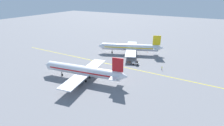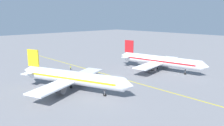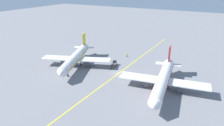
{
  "view_description": "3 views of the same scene",
  "coord_description": "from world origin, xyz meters",
  "views": [
    {
      "loc": [
        -65.59,
        -33.67,
        31.02
      ],
      "look_at": [
        -3.98,
        1.04,
        2.63
      ],
      "focal_mm": 28.0,
      "sensor_mm": 36.0,
      "label": 1
    },
    {
      "loc": [
        49.99,
        51.25,
        19.98
      ],
      "look_at": [
        -2.82,
        -4.18,
        3.73
      ],
      "focal_mm": 35.0,
      "sensor_mm": 36.0,
      "label": 2
    },
    {
      "loc": [
        -34.93,
        67.03,
        32.54
      ],
      "look_at": [
        4.38,
        -2.76,
        2.44
      ],
      "focal_mm": 35.0,
      "sensor_mm": 36.0,
      "label": 3
    }
  ],
  "objects": [
    {
      "name": "ground_plane",
      "position": [
        0.0,
        0.0,
        0.0
      ],
      "size": [
        400.0,
        400.0,
        0.0
      ],
      "primitive_type": "plane",
      "color": "slate"
    },
    {
      "name": "apron_yellow_centreline",
      "position": [
        0.0,
        0.0,
        0.0
      ],
      "size": [
        0.41,
        120.0,
        0.01
      ],
      "primitive_type": "cube",
      "rotation": [
        0.0,
        0.0,
        -0.0
      ],
      "color": "yellow",
      "rests_on": "ground"
    },
    {
      "name": "airplane_at_gate",
      "position": [
        -18.49,
        5.2,
        3.71
      ],
      "size": [
        28.47,
        35.47,
        10.6
      ],
      "color": "white",
      "rests_on": "ground"
    },
    {
      "name": "airplane_adjacent_stand",
      "position": [
        18.41,
        2.2,
        3.71
      ],
      "size": [
        27.99,
        34.18,
        10.6
      ],
      "color": "silver",
      "rests_on": "ground"
    },
    {
      "name": "baggage_tug_white",
      "position": [
        5.32,
        -6.47,
        0.9
      ],
      "size": [
        2.23,
        3.23,
        2.11
      ],
      "color": "white",
      "rests_on": "ground"
    },
    {
      "name": "baggage_cart_trailing",
      "position": [
        4.69,
        -3.23,
        0.76
      ],
      "size": [
        1.87,
        2.82,
        1.24
      ],
      "color": "gray",
      "rests_on": "ground"
    },
    {
      "name": "ground_crew_worker",
      "position": [
        5.41,
        -18.52,
        0.91
      ],
      "size": [
        0.53,
        0.35,
        1.68
      ],
      "color": "#23232D",
      "rests_on": "ground"
    },
    {
      "name": "traffic_cone_near_nose",
      "position": [
        -13.91,
        -1.33,
        0.28
      ],
      "size": [
        0.32,
        0.32,
        0.55
      ],
      "primitive_type": "cone",
      "color": "orange",
      "rests_on": "ground"
    },
    {
      "name": "traffic_cone_mid_apron",
      "position": [
        25.71,
        -5.36,
        0.28
      ],
      "size": [
        0.32,
        0.32,
        0.55
      ],
      "primitive_type": "cone",
      "color": "orange",
      "rests_on": "ground"
    }
  ]
}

